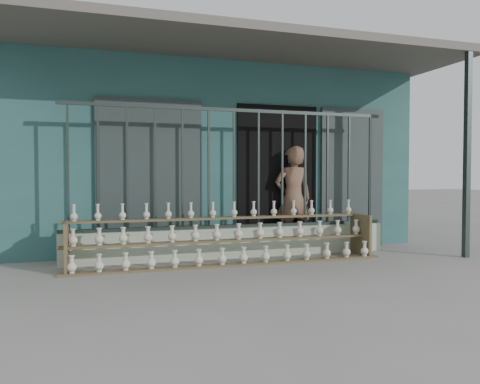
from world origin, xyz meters
name	(u,v)px	position (x,y,z in m)	size (l,w,h in m)	color
ground	(264,275)	(0.00, 0.00, 0.00)	(60.00, 60.00, 0.00)	slate
workshop_building	(194,157)	(0.00, 4.23, 1.62)	(7.40, 6.60, 3.21)	#275351
parapet_wall	(234,242)	(0.00, 1.30, 0.23)	(5.00, 0.20, 0.45)	#ABBCA1
security_fence	(234,168)	(0.00, 1.30, 1.35)	(5.00, 0.04, 1.80)	#283330
shelf_rack	(228,237)	(-0.21, 0.88, 0.36)	(4.50, 0.68, 0.85)	brown
elderly_woman	(293,199)	(1.11, 1.60, 0.86)	(0.63, 0.41, 1.72)	brown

